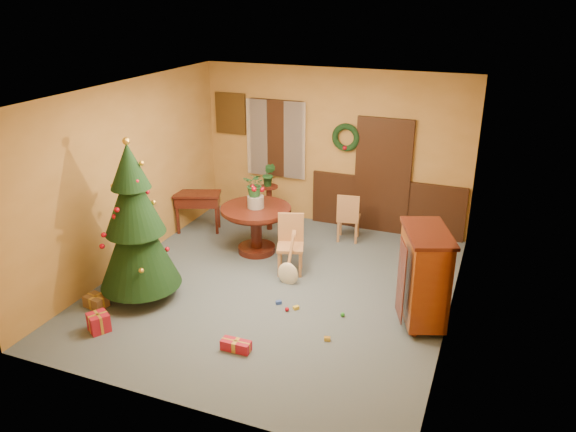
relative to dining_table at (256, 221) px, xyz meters
The scene contains 21 objects.
room_envelope 2.02m from the dining_table, 59.57° to the left, with size 5.50×5.50×5.50m.
dining_table is the anchor object (origin of this frame).
urn 0.34m from the dining_table, ahead, with size 0.27×0.27×0.20m, color slate.
centerpiece_plant 0.64m from the dining_table, ahead, with size 0.37×0.32×0.41m, color #1E4C23.
chair_near 0.88m from the dining_table, 27.83° to the right, with size 0.51×0.51×0.93m.
chair_far 1.65m from the dining_table, 37.35° to the left, with size 0.44×0.44×0.89m.
guitar 1.24m from the dining_table, 42.70° to the right, with size 0.33×0.15×0.77m, color beige, non-canonical shape.
plant_stand 1.00m from the dining_table, 100.69° to the left, with size 0.33×0.33×0.85m.
stand_plant 1.12m from the dining_table, 100.69° to the left, with size 0.24×0.19×0.44m, color #19471E.
christmas_tree 2.25m from the dining_table, 114.90° to the right, with size 1.15×1.15×2.36m.
writing_desk 1.44m from the dining_table, 162.19° to the left, with size 0.92×0.69×0.74m.
sideboard 3.15m from the dining_table, 21.18° to the right, with size 0.87×1.14×1.31m.
gift_a 2.84m from the dining_table, 119.00° to the right, with size 0.34×0.27×0.17m.
gift_b 3.10m from the dining_table, 107.45° to the right, with size 0.34×0.34×0.25m.
gift_c 1.71m from the dining_table, 146.96° to the right, with size 0.27×0.22×0.13m.
gift_d 2.86m from the dining_table, 70.68° to the right, with size 0.38×0.16×0.13m.
toy_a 1.85m from the dining_table, 55.32° to the right, with size 0.08×0.05×0.05m, color #2545A4.
toy_b 2.47m from the dining_table, 36.49° to the right, with size 0.06×0.06×0.06m, color #268A25.
toy_c 2.04m from the dining_table, 49.34° to the right, with size 0.08×0.05×0.05m, color gold.
toy_d 2.05m from the dining_table, 53.25° to the right, with size 0.06×0.06×0.06m, color #AE0B1C.
toy_e 2.86m from the dining_table, 46.93° to the right, with size 0.08×0.05×0.05m, color gold.
Camera 1 is at (2.89, -6.81, 4.14)m, focal length 35.00 mm.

